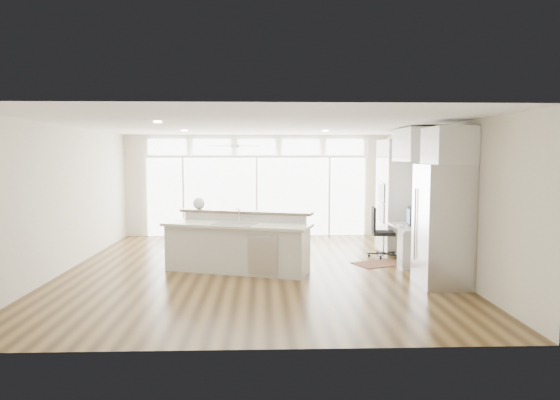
{
  "coord_description": "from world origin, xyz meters",
  "views": [
    {
      "loc": [
        0.17,
        -9.34,
        2.13
      ],
      "look_at": [
        0.51,
        0.6,
        1.26
      ],
      "focal_mm": 32.0,
      "sensor_mm": 36.0,
      "label": 1
    }
  ],
  "objects": [
    {
      "name": "monitor",
      "position": [
        3.05,
        0.3,
        0.95
      ],
      "size": [
        0.14,
        0.47,
        0.39
      ],
      "primitive_type": "cube",
      "rotation": [
        0.0,
        0.0,
        -0.15
      ],
      "color": "black",
      "rests_on": "desk_nook"
    },
    {
      "name": "ceiling_fan",
      "position": [
        -0.5,
        2.8,
        2.48
      ],
      "size": [
        1.16,
        1.16,
        0.32
      ],
      "primitive_type": "cube",
      "color": "white",
      "rests_on": "ceiling"
    },
    {
      "name": "keyboard",
      "position": [
        2.88,
        0.3,
        0.77
      ],
      "size": [
        0.15,
        0.31,
        0.01
      ],
      "primitive_type": "cube",
      "rotation": [
        0.0,
        0.0,
        -0.12
      ],
      "color": "silver",
      "rests_on": "desk_nook"
    },
    {
      "name": "transom_row",
      "position": [
        0.0,
        3.94,
        2.38
      ],
      "size": [
        5.9,
        0.06,
        0.4
      ],
      "primitive_type": "cube",
      "color": "silver",
      "rests_on": "wall_back"
    },
    {
      "name": "kitchen_island",
      "position": [
        -0.32,
        -0.22,
        0.54
      ],
      "size": [
        2.93,
        1.85,
        1.09
      ],
      "primitive_type": "cube",
      "rotation": [
        0.0,
        0.0,
        -0.32
      ],
      "color": "silver",
      "rests_on": "floor"
    },
    {
      "name": "rug",
      "position": [
        2.43,
        0.31,
        0.01
      ],
      "size": [
        1.06,
        0.93,
        0.01
      ],
      "primitive_type": "cube",
      "rotation": [
        0.0,
        0.0,
        0.4
      ],
      "color": "#3A1D12",
      "rests_on": "floor"
    },
    {
      "name": "ceiling",
      "position": [
        0.0,
        0.0,
        2.7
      ],
      "size": [
        7.0,
        8.0,
        0.02
      ],
      "primitive_type": "cube",
      "color": "white",
      "rests_on": "wall_back"
    },
    {
      "name": "office_chair",
      "position": [
        2.71,
        0.99,
        0.52
      ],
      "size": [
        0.59,
        0.56,
        1.05
      ],
      "primitive_type": "cube",
      "rotation": [
        0.0,
        0.0,
        -0.1
      ],
      "color": "black",
      "rests_on": "floor"
    },
    {
      "name": "wall_back",
      "position": [
        0.0,
        4.0,
        1.35
      ],
      "size": [
        7.0,
        0.04,
        2.7
      ],
      "primitive_type": "cube",
      "color": "beige",
      "rests_on": "floor"
    },
    {
      "name": "fridge_cabinet",
      "position": [
        3.17,
        -1.35,
        2.3
      ],
      "size": [
        0.64,
        0.9,
        0.6
      ],
      "primitive_type": "cube",
      "color": "silver",
      "rests_on": "wall_right"
    },
    {
      "name": "fishbowl",
      "position": [
        -1.09,
        0.46,
        1.21
      ],
      "size": [
        0.3,
        0.3,
        0.24
      ],
      "primitive_type": "sphere",
      "rotation": [
        0.0,
        0.0,
        -0.32
      ],
      "color": "silver",
      "rests_on": "kitchen_island"
    },
    {
      "name": "desk_window",
      "position": [
        3.46,
        0.3,
        1.55
      ],
      "size": [
        0.04,
        0.85,
        0.85
      ],
      "primitive_type": "cube",
      "color": "white",
      "rests_on": "wall_right"
    },
    {
      "name": "oven_cabinet",
      "position": [
        3.17,
        1.8,
        1.25
      ],
      "size": [
        0.64,
        1.2,
        2.5
      ],
      "primitive_type": "cube",
      "color": "silver",
      "rests_on": "floor"
    },
    {
      "name": "floor",
      "position": [
        0.0,
        0.0,
        -0.01
      ],
      "size": [
        7.0,
        8.0,
        0.02
      ],
      "primitive_type": "cube",
      "color": "#402B13",
      "rests_on": "ground"
    },
    {
      "name": "potted_plant",
      "position": [
        3.17,
        1.8,
        2.62
      ],
      "size": [
        0.31,
        0.34,
        0.23
      ],
      "primitive_type": "imported",
      "rotation": [
        0.0,
        0.0,
        -0.14
      ],
      "color": "#335524",
      "rests_on": "oven_cabinet"
    },
    {
      "name": "framed_photos",
      "position": [
        3.46,
        0.92,
        1.4
      ],
      "size": [
        0.06,
        0.22,
        0.8
      ],
      "primitive_type": "cube",
      "color": "black",
      "rests_on": "wall_right"
    },
    {
      "name": "upper_cabinets",
      "position": [
        3.17,
        0.3,
        2.35
      ],
      "size": [
        0.64,
        1.3,
        0.64
      ],
      "primitive_type": "cube",
      "color": "silver",
      "rests_on": "wall_right"
    },
    {
      "name": "recessed_lights",
      "position": [
        0.0,
        0.2,
        2.68
      ],
      "size": [
        3.4,
        3.0,
        0.02
      ],
      "primitive_type": "cube",
      "color": "beige",
      "rests_on": "ceiling"
    },
    {
      "name": "desk_nook",
      "position": [
        3.13,
        0.3,
        0.38
      ],
      "size": [
        0.72,
        1.3,
        0.76
      ],
      "primitive_type": "cube",
      "color": "silver",
      "rests_on": "floor"
    },
    {
      "name": "wall_left",
      "position": [
        -3.5,
        0.0,
        1.35
      ],
      "size": [
        0.04,
        8.0,
        2.7
      ],
      "primitive_type": "cube",
      "color": "beige",
      "rests_on": "floor"
    },
    {
      "name": "wall_right",
      "position": [
        3.5,
        0.0,
        1.35
      ],
      "size": [
        0.04,
        8.0,
        2.7
      ],
      "primitive_type": "cube",
      "color": "beige",
      "rests_on": "floor"
    },
    {
      "name": "refrigerator",
      "position": [
        3.11,
        -1.35,
        1.0
      ],
      "size": [
        0.76,
        0.9,
        2.0
      ],
      "primitive_type": "cube",
      "color": "#BCBCC1",
      "rests_on": "floor"
    },
    {
      "name": "wall_front",
      "position": [
        0.0,
        -4.0,
        1.35
      ],
      "size": [
        7.0,
        0.04,
        2.7
      ],
      "primitive_type": "cube",
      "color": "beige",
      "rests_on": "floor"
    },
    {
      "name": "glass_wall",
      "position": [
        0.0,
        3.94,
        1.05
      ],
      "size": [
        5.8,
        0.06,
        2.08
      ],
      "primitive_type": "cube",
      "color": "silver",
      "rests_on": "wall_back"
    }
  ]
}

